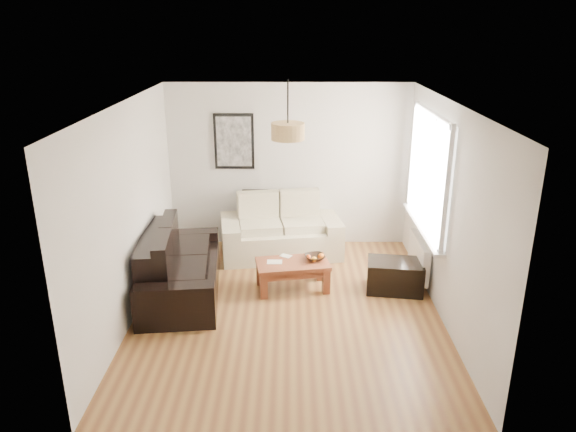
{
  "coord_description": "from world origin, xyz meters",
  "views": [
    {
      "loc": [
        0.04,
        -6.1,
        3.46
      ],
      "look_at": [
        0.0,
        0.6,
        1.05
      ],
      "focal_mm": 33.82,
      "sensor_mm": 36.0,
      "label": 1
    }
  ],
  "objects_px": {
    "coffee_table": "(293,275)",
    "ottoman": "(395,276)",
    "sofa_leather": "(180,264)",
    "loveseat_cream": "(281,226)"
  },
  "relations": [
    {
      "from": "ottoman",
      "to": "loveseat_cream",
      "type": "bearing_deg",
      "value": 141.6
    },
    {
      "from": "loveseat_cream",
      "to": "coffee_table",
      "type": "xyz_separation_m",
      "value": [
        0.19,
        -1.21,
        -0.25
      ]
    },
    {
      "from": "loveseat_cream",
      "to": "sofa_leather",
      "type": "bearing_deg",
      "value": -142.91
    },
    {
      "from": "loveseat_cream",
      "to": "ottoman",
      "type": "relative_size",
      "value": 2.45
    },
    {
      "from": "coffee_table",
      "to": "ottoman",
      "type": "distance_m",
      "value": 1.39
    },
    {
      "from": "sofa_leather",
      "to": "ottoman",
      "type": "xyz_separation_m",
      "value": [
        2.88,
        0.1,
        -0.22
      ]
    },
    {
      "from": "loveseat_cream",
      "to": "coffee_table",
      "type": "height_order",
      "value": "loveseat_cream"
    },
    {
      "from": "sofa_leather",
      "to": "ottoman",
      "type": "bearing_deg",
      "value": -93.89
    },
    {
      "from": "sofa_leather",
      "to": "ottoman",
      "type": "relative_size",
      "value": 2.66
    },
    {
      "from": "coffee_table",
      "to": "sofa_leather",
      "type": "bearing_deg",
      "value": -174.62
    }
  ]
}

